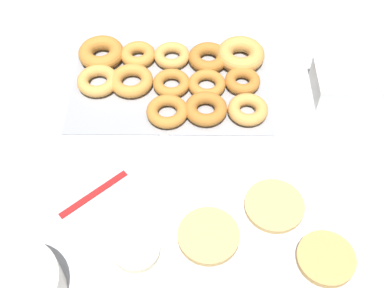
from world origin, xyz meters
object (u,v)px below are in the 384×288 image
Objects in this scene: pancake_3 at (274,206)px; pancake_0 at (137,250)px; donut_tray at (176,76)px; container_stack at (345,84)px; pancake_4 at (209,236)px; spatula at (138,164)px; pancake_2 at (326,258)px.

pancake_0 is at bearing 20.18° from pancake_3.
donut_tray is 3.29× the size of container_stack.
spatula is at bearing -48.84° from pancake_4.
container_stack is at bearing -137.93° from pancake_0.
pancake_4 reaches higher than pancake_3.
pancake_0 is at bearing -2.20° from pancake_2.
pancake_0 is 0.81× the size of pancake_2.
donut_tray is (0.21, -0.35, 0.01)m from pancake_3.
pancake_2 is 0.14m from pancake_3.
pancake_2 is at bearing 122.23° from donut_tray.
pancake_3 reaches higher than spatula.
donut_tray is 0.26m from spatula.
pancake_3 is 0.41m from donut_tray.
pancake_4 is 0.49× the size of spatula.
pancake_2 reaches higher than spatula.
container_stack is at bearing -17.07° from spatula.
pancake_0 reaches higher than spatula.
pancake_4 is 0.82× the size of container_stack.
pancake_0 is 0.45m from donut_tray.
container_stack is at bearing -130.19° from pancake_4.
pancake_4 is 0.51m from container_stack.
pancake_2 is (-0.35, 0.01, -0.00)m from pancake_0.
pancake_0 is 0.74× the size of pancake_4.
container_stack reaches higher than pancake_0.
pancake_0 is 0.36× the size of spatula.
container_stack reaches higher than donut_tray.
container_stack reaches higher than spatula.
pancake_0 is at bearing 82.30° from donut_tray.
pancake_0 and pancake_2 have the same top height.
pancake_4 is at bearing -167.37° from pancake_0.
pancake_0 is at bearing -127.78° from spatula.
pancake_4 is 0.23m from spatula.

